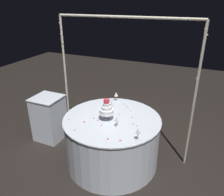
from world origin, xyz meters
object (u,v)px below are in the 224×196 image
at_px(wine_glass_1, 117,119).
at_px(wine_glass_3, 116,94).
at_px(main_table, 112,140).
at_px(side_table, 49,118).
at_px(wine_glass_0, 111,100).
at_px(cake_knife, 128,107).
at_px(decorative_arch, 123,67).
at_px(wine_glass_2, 138,132).
at_px(tiered_cake, 107,109).

height_order(wine_glass_1, wine_glass_3, wine_glass_3).
height_order(main_table, side_table, side_table).
xyz_separation_m(wine_glass_0, cake_knife, (0.26, 0.06, -0.11)).
bearing_deg(wine_glass_1, wine_glass_0, 120.35).
distance_m(decorative_arch, wine_glass_1, 0.83).
height_order(decorative_arch, side_table, decorative_arch).
relative_size(wine_glass_2, wine_glass_3, 1.03).
xyz_separation_m(main_table, side_table, (-1.30, 0.15, 0.02)).
bearing_deg(tiered_cake, cake_knife, 71.74).
height_order(main_table, tiered_cake, tiered_cake).
xyz_separation_m(decorative_arch, tiered_cake, (-0.06, -0.48, -0.49)).
distance_m(wine_glass_0, wine_glass_3, 0.23).
bearing_deg(decorative_arch, wine_glass_2, -57.52).
bearing_deg(cake_knife, main_table, -103.39).
distance_m(wine_glass_0, wine_glass_1, 0.63).
bearing_deg(tiered_cake, wine_glass_3, 100.78).
bearing_deg(decorative_arch, main_table, -90.00).
xyz_separation_m(decorative_arch, cake_knife, (0.10, -0.01, -0.65)).
bearing_deg(tiered_cake, side_table, 170.39).
height_order(wine_glass_1, wine_glass_2, wine_glass_2).
height_order(wine_glass_0, wine_glass_3, wine_glass_3).
relative_size(wine_glass_0, wine_glass_1, 0.95).
bearing_deg(side_table, wine_glass_2, -16.18).
xyz_separation_m(main_table, wine_glass_3, (-0.18, 0.59, 0.50)).
relative_size(side_table, cake_knife, 3.61).
height_order(wine_glass_0, wine_glass_1, wine_glass_1).
distance_m(main_table, wine_glass_3, 0.79).
bearing_deg(wine_glass_3, side_table, -158.81).
bearing_deg(wine_glass_0, side_table, -169.81).
bearing_deg(wine_glass_0, wine_glass_1, -59.65).
distance_m(side_table, wine_glass_2, 1.95).
bearing_deg(cake_knife, wine_glass_2, -62.61).
height_order(main_table, wine_glass_3, wine_glass_3).
relative_size(side_table, tiered_cake, 2.57).
height_order(main_table, wine_glass_0, wine_glass_0).
relative_size(tiered_cake, wine_glass_0, 2.16).
height_order(side_table, wine_glass_1, wine_glass_1).
distance_m(wine_glass_1, wine_glass_2, 0.40).
relative_size(main_table, side_table, 1.76).
relative_size(decorative_arch, side_table, 2.68).
bearing_deg(wine_glass_3, cake_knife, -31.34).
distance_m(tiered_cake, wine_glass_2, 0.65).
bearing_deg(main_table, decorative_arch, 90.00).
relative_size(decorative_arch, wine_glass_2, 13.23).
xyz_separation_m(side_table, tiered_cake, (1.25, -0.21, 0.53)).
xyz_separation_m(wine_glass_3, cake_knife, (0.28, -0.17, -0.11)).
relative_size(decorative_arch, wine_glass_3, 13.69).
bearing_deg(wine_glass_1, side_table, 166.97).
height_order(decorative_arch, wine_glass_1, decorative_arch).
distance_m(tiered_cake, wine_glass_3, 0.66).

